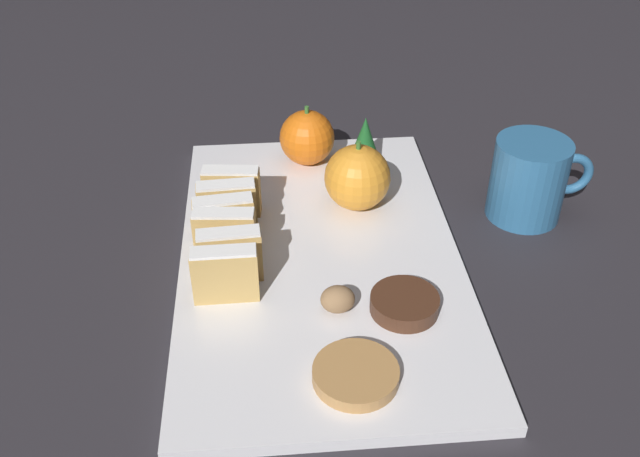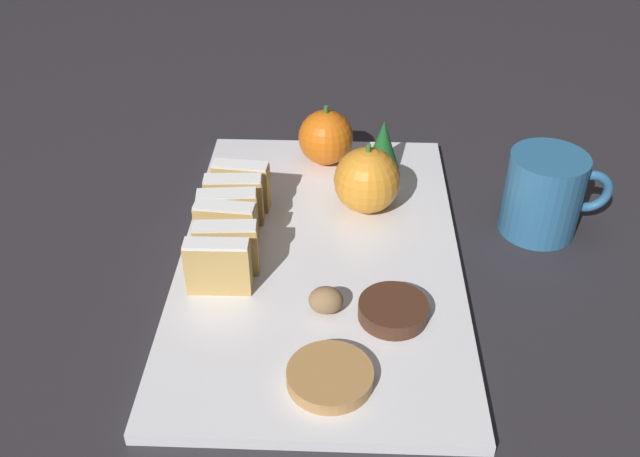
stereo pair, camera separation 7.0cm
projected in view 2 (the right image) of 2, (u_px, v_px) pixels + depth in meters
name	position (u px, v px, depth m)	size (l,w,h in m)	color
ground_plane	(320.00, 262.00, 0.72)	(6.00, 6.00, 0.00)	#28262B
serving_platter	(320.00, 257.00, 0.72)	(0.28, 0.46, 0.01)	white
stollen_slice_front	(218.00, 267.00, 0.66)	(0.06, 0.02, 0.06)	tan
stollen_slice_second	(227.00, 248.00, 0.68)	(0.06, 0.02, 0.06)	tan
stollen_slice_third	(225.00, 231.00, 0.70)	(0.06, 0.02, 0.06)	tan
stollen_slice_fourth	(228.00, 215.00, 0.72)	(0.06, 0.02, 0.06)	tan
stollen_slice_fifth	(234.00, 200.00, 0.74)	(0.06, 0.02, 0.06)	tan
stollen_slice_sixth	(242.00, 186.00, 0.77)	(0.06, 0.02, 0.06)	tan
orange_near	(367.00, 180.00, 0.76)	(0.07, 0.07, 0.08)	orange
orange_far	(324.00, 137.00, 0.84)	(0.07, 0.07, 0.07)	orange
walnut	(326.00, 300.00, 0.64)	(0.03, 0.03, 0.03)	#8E6B47
chocolate_cookie	(393.00, 310.00, 0.64)	(0.06, 0.06, 0.02)	#472819
gingerbread_cookie	(330.00, 376.00, 0.58)	(0.07, 0.07, 0.01)	#B27F47
evergreen_sprig	(383.00, 145.00, 0.83)	(0.04, 0.04, 0.06)	#195623
coffee_mug	(545.00, 194.00, 0.74)	(0.11, 0.08, 0.09)	#2D6693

